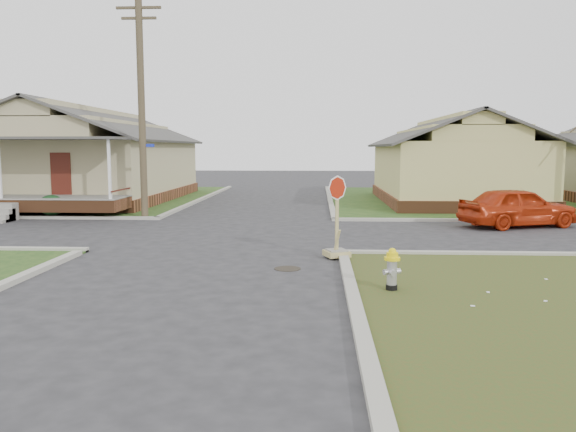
{
  "coord_description": "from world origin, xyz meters",
  "views": [
    {
      "loc": [
        2.91,
        -13.7,
        2.87
      ],
      "look_at": [
        2.13,
        1.0,
        1.1
      ],
      "focal_mm": 35.0,
      "sensor_mm": 36.0,
      "label": 1
    }
  ],
  "objects_px": {
    "utility_pole": "(141,104)",
    "stop_sign": "(337,239)",
    "fire_hydrant": "(392,267)",
    "red_sedan": "(518,207)"
  },
  "relations": [
    {
      "from": "utility_pole",
      "to": "stop_sign",
      "type": "xyz_separation_m",
      "value": [
        7.62,
        -7.99,
        -4.15
      ]
    },
    {
      "from": "fire_hydrant",
      "to": "red_sedan",
      "type": "distance_m",
      "value": 11.44
    },
    {
      "from": "stop_sign",
      "to": "red_sedan",
      "type": "height_order",
      "value": "stop_sign"
    },
    {
      "from": "utility_pole",
      "to": "red_sedan",
      "type": "relative_size",
      "value": 2.08
    },
    {
      "from": "stop_sign",
      "to": "red_sedan",
      "type": "bearing_deg",
      "value": 21.95
    },
    {
      "from": "red_sedan",
      "to": "utility_pole",
      "type": "bearing_deg",
      "value": 65.12
    },
    {
      "from": "utility_pole",
      "to": "stop_sign",
      "type": "bearing_deg",
      "value": -46.36
    },
    {
      "from": "fire_hydrant",
      "to": "red_sedan",
      "type": "xyz_separation_m",
      "value": [
        5.86,
        9.82,
        0.22
      ]
    },
    {
      "from": "utility_pole",
      "to": "fire_hydrant",
      "type": "xyz_separation_m",
      "value": [
        8.61,
        -11.48,
        -4.14
      ]
    },
    {
      "from": "stop_sign",
      "to": "red_sedan",
      "type": "relative_size",
      "value": 0.49
    }
  ]
}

